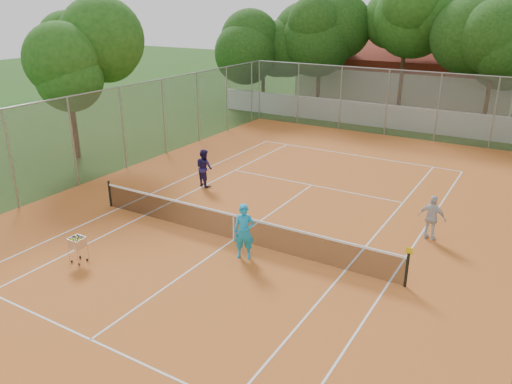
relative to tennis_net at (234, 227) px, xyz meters
The scene contains 12 objects.
ground 0.51m from the tennis_net, ahead, with size 120.00×120.00×0.00m, color #193C10.
court_pad 0.50m from the tennis_net, ahead, with size 18.00×34.00×0.02m, color #BF6225.
court_lines 0.49m from the tennis_net, ahead, with size 10.98×23.78×0.01m, color white.
tennis_net is the anchor object (origin of this frame).
perimeter_fence 1.49m from the tennis_net, ahead, with size 18.00×34.00×4.00m, color slate.
boundary_wall 19.00m from the tennis_net, 90.00° to the left, with size 26.00×0.30×1.50m, color white.
clubhouse 29.12m from the tennis_net, 93.95° to the left, with size 16.40×9.00×4.40m, color beige.
tropical_trees 22.45m from the tennis_net, 90.00° to the left, with size 29.00×19.00×10.00m, color #13340D.
player_near 1.40m from the tennis_net, 42.15° to the right, with size 0.67×0.44×1.83m, color #199ED7.
player_far_left 5.67m from the tennis_net, 136.55° to the left, with size 0.82×0.64×1.69m, color #221A4E.
player_far_right 6.82m from the tennis_net, 31.40° to the left, with size 0.94×0.39×1.60m, color silver.
ball_hopper 5.09m from the tennis_net, 130.87° to the right, with size 0.45×0.45×0.93m, color silver.
Camera 1 is at (8.65, -12.99, 7.76)m, focal length 35.00 mm.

